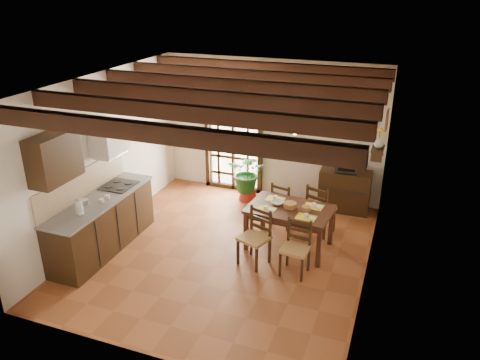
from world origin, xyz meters
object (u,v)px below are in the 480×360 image
at_px(sideboard, 344,191).
at_px(chair_far_right, 320,218).
at_px(kitchen_counter, 102,223).
at_px(pendant_lamp, 295,127).
at_px(chair_near_right, 295,258).
at_px(chair_far_left, 284,212).
at_px(dining_table, 290,213).
at_px(crt_tv, 347,162).
at_px(chair_near_left, 254,247).
at_px(potted_plant, 248,174).

bearing_deg(sideboard, chair_far_right, -105.01).
distance_m(kitchen_counter, pendant_lamp, 3.52).
bearing_deg(kitchen_counter, chair_far_right, 28.36).
height_order(chair_near_right, chair_far_left, chair_near_right).
xyz_separation_m(chair_near_right, pendant_lamp, (-0.28, 0.81, 1.80)).
xyz_separation_m(dining_table, chair_near_right, (0.28, -0.71, -0.37)).
bearing_deg(chair_far_right, chair_far_left, 13.06).
relative_size(chair_far_right, pendant_lamp, 1.12).
height_order(kitchen_counter, chair_far_left, kitchen_counter).
xyz_separation_m(chair_near_right, chair_far_right, (0.10, 1.38, 0.02)).
bearing_deg(crt_tv, chair_far_right, -110.38).
bearing_deg(chair_near_left, chair_far_left, 104.45).
bearing_deg(potted_plant, pendant_lamp, -48.35).
bearing_deg(chair_near_left, crt_tv, 84.98).
bearing_deg(chair_near_right, dining_table, 117.07).
xyz_separation_m(chair_near_left, sideboard, (1.04, 2.38, 0.12)).
bearing_deg(crt_tv, chair_far_left, -139.40).
relative_size(chair_near_right, potted_plant, 0.41).
bearing_deg(pendant_lamp, chair_far_right, 55.58).
distance_m(dining_table, chair_near_right, 0.85).
bearing_deg(sideboard, kitchen_counter, -142.32).
bearing_deg(crt_tv, kitchen_counter, -147.67).
height_order(crt_tv, potted_plant, potted_plant).
relative_size(chair_near_right, sideboard, 0.91).
xyz_separation_m(dining_table, chair_far_right, (0.39, 0.66, -0.34)).
distance_m(chair_far_right, sideboard, 1.10).
xyz_separation_m(chair_near_right, chair_far_left, (-0.57, 1.43, -0.00)).
xyz_separation_m(dining_table, chair_near_left, (-0.39, -0.66, -0.35)).
height_order(chair_far_left, pendant_lamp, pendant_lamp).
xyz_separation_m(kitchen_counter, dining_table, (2.89, 1.10, 0.17)).
bearing_deg(pendant_lamp, chair_near_right, -70.73).
bearing_deg(potted_plant, dining_table, -50.27).
distance_m(kitchen_counter, sideboard, 4.53).
relative_size(crt_tv, potted_plant, 0.20).
bearing_deg(chair_near_right, potted_plant, 130.06).
xyz_separation_m(kitchen_counter, sideboard, (3.54, 2.83, -0.06)).
bearing_deg(dining_table, chair_far_right, 64.15).
xyz_separation_m(chair_far_left, potted_plant, (-0.98, 0.81, 0.30)).
xyz_separation_m(chair_far_left, chair_far_right, (0.67, -0.05, 0.03)).
height_order(chair_near_left, chair_near_right, chair_near_left).
height_order(chair_far_left, sideboard, chair_far_left).
bearing_deg(crt_tv, chair_near_right, -104.79).
distance_m(chair_near_right, chair_far_left, 1.54).
xyz_separation_m(chair_near_left, pendant_lamp, (0.39, 0.76, 1.79)).
distance_m(chair_near_left, potted_plant, 2.37).
relative_size(chair_far_left, crt_tv, 2.03).
distance_m(chair_near_left, pendant_lamp, 1.98).
bearing_deg(chair_far_left, chair_near_left, 101.13).
distance_m(potted_plant, pendant_lamp, 2.43).
distance_m(sideboard, crt_tv, 0.60).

